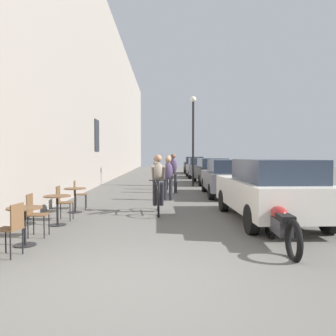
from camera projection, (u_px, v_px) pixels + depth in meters
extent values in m
plane|color=#5B5954|center=(133.00, 280.00, 4.50)|extent=(88.00, 88.00, 0.00)
cube|color=gray|center=(93.00, 81.00, 18.23)|extent=(0.50, 68.00, 11.50)
cube|color=black|center=(97.00, 136.00, 17.87)|extent=(0.04, 1.10, 1.70)
cylinder|color=black|center=(25.00, 245.00, 6.24)|extent=(0.40, 0.40, 0.02)
cylinder|color=black|center=(25.00, 227.00, 6.23)|extent=(0.05, 0.05, 0.67)
cylinder|color=brown|center=(24.00, 208.00, 6.22)|extent=(0.64, 0.64, 0.02)
cylinder|color=black|center=(6.00, 240.00, 5.75)|extent=(0.02, 0.02, 0.45)
cylinder|color=black|center=(10.00, 246.00, 5.37)|extent=(0.02, 0.02, 0.45)
cylinder|color=black|center=(23.00, 241.00, 5.69)|extent=(0.02, 0.02, 0.45)
cube|color=brown|center=(8.00, 229.00, 5.55)|extent=(0.45, 0.45, 0.02)
cube|color=brown|center=(17.00, 216.00, 5.51)|extent=(0.09, 0.34, 0.42)
cylinder|color=black|center=(49.00, 224.00, 7.09)|extent=(0.02, 0.02, 0.45)
cylinder|color=black|center=(44.00, 227.00, 6.77)|extent=(0.02, 0.02, 0.45)
cylinder|color=black|center=(34.00, 224.00, 7.08)|extent=(0.02, 0.02, 0.45)
cylinder|color=black|center=(28.00, 228.00, 6.76)|extent=(0.02, 0.02, 0.45)
cube|color=brown|center=(39.00, 215.00, 6.92)|extent=(0.39, 0.39, 0.02)
cube|color=brown|center=(30.00, 204.00, 6.90)|extent=(0.03, 0.34, 0.42)
cylinder|color=black|center=(58.00, 225.00, 8.06)|extent=(0.40, 0.40, 0.02)
cylinder|color=black|center=(57.00, 211.00, 8.05)|extent=(0.05, 0.05, 0.67)
cylinder|color=brown|center=(57.00, 196.00, 8.03)|extent=(0.64, 0.64, 0.02)
cylinder|color=black|center=(73.00, 210.00, 8.85)|extent=(0.02, 0.02, 0.45)
cylinder|color=black|center=(70.00, 213.00, 8.53)|extent=(0.02, 0.02, 0.45)
cylinder|color=black|center=(61.00, 211.00, 8.84)|extent=(0.02, 0.02, 0.45)
cylinder|color=black|center=(57.00, 213.00, 8.52)|extent=(0.02, 0.02, 0.45)
cube|color=brown|center=(65.00, 203.00, 8.68)|extent=(0.39, 0.39, 0.02)
cube|color=brown|center=(58.00, 194.00, 8.66)|extent=(0.03, 0.34, 0.42)
cylinder|color=black|center=(75.00, 212.00, 9.87)|extent=(0.40, 0.40, 0.02)
cylinder|color=black|center=(75.00, 200.00, 9.86)|extent=(0.05, 0.05, 0.67)
cylinder|color=brown|center=(75.00, 189.00, 9.85)|extent=(0.64, 0.64, 0.02)
cylinder|color=black|center=(86.00, 201.00, 10.70)|extent=(0.02, 0.02, 0.45)
cylinder|color=black|center=(85.00, 202.00, 10.38)|extent=(0.02, 0.02, 0.45)
cylinder|color=black|center=(76.00, 201.00, 10.65)|extent=(0.02, 0.02, 0.45)
cylinder|color=black|center=(75.00, 203.00, 10.33)|extent=(0.02, 0.02, 0.45)
cube|color=brown|center=(81.00, 194.00, 10.51)|extent=(0.43, 0.43, 0.02)
cube|color=brown|center=(75.00, 187.00, 10.47)|extent=(0.07, 0.34, 0.42)
torus|color=black|center=(158.00, 205.00, 9.18)|extent=(0.07, 0.71, 0.71)
torus|color=black|center=(158.00, 200.00, 10.23)|extent=(0.07, 0.71, 0.71)
cylinder|color=black|center=(158.00, 191.00, 10.13)|extent=(0.04, 0.22, 0.58)
cylinder|color=black|center=(158.00, 181.00, 9.61)|extent=(0.06, 0.83, 0.14)
cylinder|color=black|center=(158.00, 192.00, 9.19)|extent=(0.04, 0.09, 0.67)
cylinder|color=black|center=(158.00, 201.00, 9.73)|extent=(0.06, 1.00, 0.12)
cylinder|color=black|center=(158.00, 180.00, 9.20)|extent=(0.52, 0.04, 0.03)
ellipsoid|color=black|center=(158.00, 181.00, 10.02)|extent=(0.12, 0.24, 0.06)
ellipsoid|color=gray|center=(158.00, 172.00, 9.93)|extent=(0.35, 0.36, 0.59)
sphere|color=#A57A5B|center=(158.00, 158.00, 9.88)|extent=(0.22, 0.22, 0.22)
cylinder|color=#26262D|center=(162.00, 194.00, 9.88)|extent=(0.14, 0.40, 0.75)
cylinder|color=#26262D|center=(155.00, 194.00, 9.88)|extent=(0.14, 0.40, 0.75)
cylinder|color=gray|center=(163.00, 172.00, 9.55)|extent=(0.13, 0.75, 0.48)
cylinder|color=gray|center=(153.00, 172.00, 9.54)|extent=(0.10, 0.75, 0.48)
cylinder|color=#26262D|center=(171.00, 190.00, 12.50)|extent=(0.14, 0.14, 0.79)
cylinder|color=#26262D|center=(165.00, 190.00, 12.50)|extent=(0.14, 0.14, 0.79)
ellipsoid|color=#4C3D5B|center=(168.00, 171.00, 12.47)|extent=(0.35, 0.25, 0.63)
sphere|color=#A57A5B|center=(168.00, 160.00, 12.46)|extent=(0.22, 0.22, 0.22)
cylinder|color=#26262D|center=(175.00, 183.00, 14.90)|extent=(0.14, 0.14, 0.87)
cylinder|color=#26262D|center=(171.00, 183.00, 14.92)|extent=(0.14, 0.14, 0.87)
ellipsoid|color=#4C3D5B|center=(173.00, 166.00, 14.88)|extent=(0.37, 0.28, 0.69)
sphere|color=brown|center=(173.00, 156.00, 14.87)|extent=(0.22, 0.22, 0.22)
cylinder|color=#26262D|center=(167.00, 181.00, 16.42)|extent=(0.14, 0.14, 0.82)
cylinder|color=#26262D|center=(171.00, 181.00, 16.41)|extent=(0.14, 0.14, 0.82)
ellipsoid|color=#9E9384|center=(169.00, 166.00, 16.39)|extent=(0.36, 0.27, 0.65)
sphere|color=tan|center=(169.00, 158.00, 16.37)|extent=(0.22, 0.22, 0.22)
cylinder|color=#26262D|center=(154.00, 179.00, 18.51)|extent=(0.14, 0.14, 0.78)
cylinder|color=#26262D|center=(157.00, 179.00, 18.51)|extent=(0.14, 0.14, 0.78)
ellipsoid|color=gray|center=(156.00, 166.00, 18.48)|extent=(0.34, 0.24, 0.62)
sphere|color=brown|center=(156.00, 159.00, 18.46)|extent=(0.22, 0.22, 0.22)
cylinder|color=black|center=(193.00, 144.00, 18.21)|extent=(0.12, 0.12, 4.60)
sphere|color=silver|center=(193.00, 99.00, 18.12)|extent=(0.32, 0.32, 0.32)
cube|color=beige|center=(268.00, 194.00, 8.62)|extent=(1.96, 4.51, 0.73)
cube|color=#283342|center=(275.00, 171.00, 8.06)|extent=(1.61, 2.45, 0.54)
cylinder|color=black|center=(224.00, 201.00, 10.07)|extent=(0.22, 0.65, 0.64)
cylinder|color=black|center=(279.00, 200.00, 10.13)|extent=(0.22, 0.65, 0.64)
cylinder|color=black|center=(252.00, 219.00, 7.13)|extent=(0.22, 0.65, 0.64)
cylinder|color=black|center=(329.00, 219.00, 7.19)|extent=(0.22, 0.65, 0.64)
cube|color=#595960|center=(226.00, 180.00, 14.04)|extent=(1.87, 4.30, 0.69)
cube|color=#283342|center=(229.00, 166.00, 13.50)|extent=(1.54, 2.34, 0.51)
cylinder|color=black|center=(204.00, 185.00, 15.46)|extent=(0.21, 0.62, 0.61)
cylinder|color=black|center=(239.00, 185.00, 15.44)|extent=(0.21, 0.62, 0.61)
cylinder|color=black|center=(211.00, 192.00, 12.66)|extent=(0.21, 0.62, 0.61)
cylinder|color=black|center=(253.00, 192.00, 12.64)|extent=(0.21, 0.62, 0.61)
cube|color=black|center=(211.00, 173.00, 19.85)|extent=(1.87, 4.31, 0.69)
cube|color=#283342|center=(212.00, 163.00, 19.32)|extent=(1.54, 2.34, 0.52)
cylinder|color=black|center=(194.00, 177.00, 21.24)|extent=(0.21, 0.62, 0.61)
cylinder|color=black|center=(220.00, 177.00, 21.30)|extent=(0.21, 0.62, 0.61)
cylinder|color=black|center=(200.00, 180.00, 18.43)|extent=(0.21, 0.62, 0.61)
cylinder|color=black|center=(229.00, 180.00, 18.49)|extent=(0.21, 0.62, 0.61)
cube|color=#595960|center=(199.00, 169.00, 25.40)|extent=(1.78, 4.22, 0.68)
cube|color=#283342|center=(199.00, 161.00, 24.87)|extent=(1.48, 2.28, 0.51)
cylinder|color=black|center=(187.00, 173.00, 26.79)|extent=(0.20, 0.61, 0.61)
cylinder|color=black|center=(207.00, 173.00, 26.80)|extent=(0.20, 0.61, 0.61)
cylinder|color=black|center=(189.00, 175.00, 24.02)|extent=(0.20, 0.61, 0.61)
cylinder|color=black|center=(211.00, 175.00, 24.03)|extent=(0.20, 0.61, 0.61)
cube|color=black|center=(194.00, 166.00, 31.30)|extent=(1.98, 4.45, 0.71)
cube|color=#283342|center=(194.00, 160.00, 30.75)|extent=(1.61, 2.42, 0.53)
cylinder|color=black|center=(185.00, 169.00, 32.78)|extent=(0.23, 0.64, 0.63)
cylinder|color=black|center=(202.00, 169.00, 32.74)|extent=(0.23, 0.64, 0.63)
cylinder|color=black|center=(186.00, 171.00, 29.88)|extent=(0.23, 0.64, 0.63)
cylinder|color=black|center=(204.00, 171.00, 29.84)|extent=(0.23, 0.64, 0.63)
torus|color=black|center=(270.00, 223.00, 6.85)|extent=(0.13, 0.69, 0.69)
torus|color=black|center=(294.00, 241.00, 5.40)|extent=(0.14, 0.70, 0.70)
cube|color=#333338|center=(281.00, 226.00, 6.12)|extent=(0.28, 0.77, 0.28)
ellipsoid|color=maroon|center=(279.00, 213.00, 6.21)|extent=(0.31, 0.53, 0.24)
cube|color=black|center=(285.00, 218.00, 5.83)|extent=(0.26, 0.45, 0.10)
cylinder|color=black|center=(272.00, 197.00, 6.73)|extent=(0.62, 0.06, 0.03)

